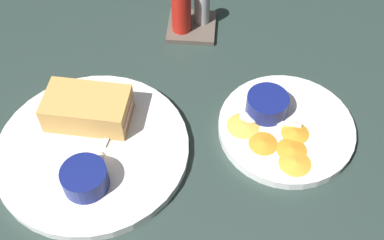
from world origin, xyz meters
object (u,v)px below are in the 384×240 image
at_px(sandwich_half_near, 88,108).
at_px(condiment_caddy, 189,16).
at_px(ramekin_dark_sauce, 85,178).
at_px(ramekin_light_gravy, 267,104).
at_px(spoon_by_dark_ramekin, 100,153).
at_px(plate_chips_companion, 286,128).
at_px(spoon_by_gravy_ramekin, 258,119).
at_px(plate_sandwich_main, 93,149).

relative_size(sandwich_half_near, condiment_caddy, 1.44).
relative_size(ramekin_dark_sauce, ramekin_light_gravy, 0.99).
xyz_separation_m(spoon_by_dark_ramekin, plate_chips_companion, (0.28, 0.08, -0.01)).
bearing_deg(spoon_by_gravy_ramekin, ramekin_dark_sauce, -150.75).
bearing_deg(spoon_by_gravy_ramekin, ramekin_light_gravy, 56.19).
bearing_deg(ramekin_light_gravy, spoon_by_dark_ramekin, -157.17).
height_order(plate_sandwich_main, spoon_by_dark_ramekin, spoon_by_dark_ramekin).
height_order(sandwich_half_near, plate_chips_companion, sandwich_half_near).
relative_size(spoon_by_gravy_ramekin, condiment_caddy, 1.05).
distance_m(plate_chips_companion, ramekin_light_gravy, 0.05).
distance_m(plate_sandwich_main, condiment_caddy, 0.32).
bearing_deg(plate_sandwich_main, ramekin_dark_sauce, -84.32).
xyz_separation_m(spoon_by_dark_ramekin, condiment_caddy, (0.11, 0.31, 0.01)).
bearing_deg(ramekin_dark_sauce, spoon_by_dark_ramekin, 80.44).
bearing_deg(sandwich_half_near, ramekin_light_gravy, 7.63).
relative_size(plate_sandwich_main, condiment_caddy, 3.12).
distance_m(spoon_by_gravy_ramekin, condiment_caddy, 0.26).
bearing_deg(condiment_caddy, plate_sandwich_main, -112.97).
bearing_deg(ramekin_dark_sauce, plate_sandwich_main, 95.68).
relative_size(spoon_by_dark_ramekin, plate_chips_companion, 0.46).
distance_m(ramekin_dark_sauce, ramekin_light_gravy, 0.30).
distance_m(plate_sandwich_main, ramekin_dark_sauce, 0.07).
relative_size(plate_chips_companion, spoon_by_gravy_ramekin, 2.17).
xyz_separation_m(plate_sandwich_main, ramekin_dark_sauce, (0.01, -0.07, 0.03)).
xyz_separation_m(ramekin_dark_sauce, spoon_by_gravy_ramekin, (0.25, 0.14, -0.01)).
bearing_deg(ramekin_light_gravy, condiment_caddy, 124.91).
height_order(sandwich_half_near, ramekin_light_gravy, sandwich_half_near).
relative_size(plate_sandwich_main, ramekin_dark_sauce, 4.48).
xyz_separation_m(plate_chips_companion, condiment_caddy, (-0.17, 0.23, 0.03)).
xyz_separation_m(spoon_by_gravy_ramekin, condiment_caddy, (-0.13, 0.22, 0.01)).
relative_size(plate_sandwich_main, ramekin_light_gravy, 4.43).
xyz_separation_m(plate_sandwich_main, plate_chips_companion, (0.30, 0.07, 0.00)).
height_order(ramekin_dark_sauce, condiment_caddy, condiment_caddy).
xyz_separation_m(ramekin_dark_sauce, plate_chips_companion, (0.29, 0.13, -0.03)).
height_order(spoon_by_dark_ramekin, condiment_caddy, condiment_caddy).
height_order(ramekin_light_gravy, condiment_caddy, condiment_caddy).
distance_m(plate_sandwich_main, spoon_by_dark_ramekin, 0.02).
xyz_separation_m(sandwich_half_near, ramekin_dark_sauce, (0.02, -0.12, -0.01)).
xyz_separation_m(sandwich_half_near, condiment_caddy, (0.14, 0.24, -0.01)).
xyz_separation_m(plate_sandwich_main, spoon_by_dark_ramekin, (0.02, -0.01, 0.01)).
bearing_deg(ramekin_light_gravy, plate_sandwich_main, -160.92).
distance_m(sandwich_half_near, spoon_by_gravy_ramekin, 0.27).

